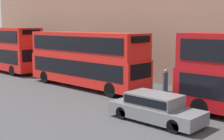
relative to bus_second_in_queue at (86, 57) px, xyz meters
name	(u,v)px	position (x,y,z in m)	size (l,w,h in m)	color
bus_second_in_queue	(86,57)	(0.00, 0.00, 0.00)	(2.59, 10.57, 4.15)	red
bus_third_in_queue	(3,47)	(0.00, 12.70, 0.14)	(2.59, 10.93, 4.43)	red
car_hatchback	(155,107)	(-3.40, -8.82, -1.56)	(1.78, 4.73, 1.39)	slate
pedestrian	(165,81)	(2.84, -5.25, -1.56)	(0.36, 0.36, 1.60)	#334C6B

